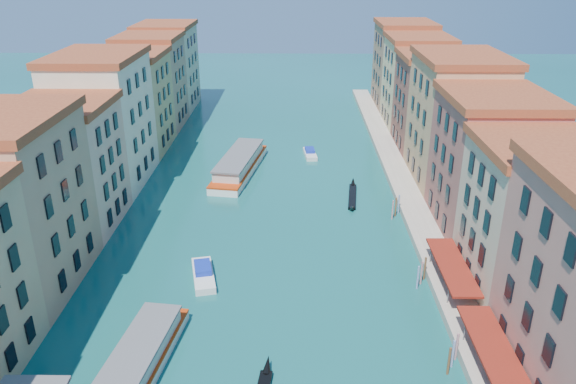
% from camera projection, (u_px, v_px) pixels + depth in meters
% --- Properties ---
extents(left_bank_palazzos, '(12.80, 128.40, 21.00)m').
position_uv_depth(left_bank_palazzos, '(91.00, 136.00, 83.85)').
color(left_bank_palazzos, beige).
rests_on(left_bank_palazzos, ground).
extents(right_bank_palazzos, '(12.80, 128.40, 21.00)m').
position_uv_depth(right_bank_palazzos, '(466.00, 137.00, 83.39)').
color(right_bank_palazzos, '#9C4737').
rests_on(right_bank_palazzos, ground).
extents(quay, '(4.00, 140.00, 1.00)m').
position_uv_depth(quay, '(407.00, 194.00, 87.13)').
color(quay, '#AB9F8A').
rests_on(quay, ground).
extents(restaurant_awnings, '(3.20, 44.55, 3.12)m').
position_uv_depth(restaurant_awnings, '(501.00, 363.00, 47.53)').
color(restaurant_awnings, maroon).
rests_on(restaurant_awnings, ground).
extents(mooring_poles_right, '(1.44, 54.24, 3.20)m').
position_uv_depth(mooring_poles_right, '(445.00, 336.00, 53.56)').
color(mooring_poles_right, brown).
rests_on(mooring_poles_right, ground).
extents(vaporetto_near, '(6.31, 18.22, 2.65)m').
position_uv_depth(vaporetto_near, '(136.00, 364.00, 50.00)').
color(vaporetto_near, silver).
rests_on(vaporetto_near, ground).
extents(vaporetto_far, '(8.35, 22.44, 3.26)m').
position_uv_depth(vaporetto_far, '(239.00, 164.00, 96.65)').
color(vaporetto_far, white).
rests_on(vaporetto_far, ground).
extents(gondola_far, '(2.23, 12.09, 1.71)m').
position_uv_depth(gondola_far, '(352.00, 195.00, 87.03)').
color(gondola_far, black).
rests_on(gondola_far, ground).
extents(motorboat_mid, '(3.87, 7.60, 1.51)m').
position_uv_depth(motorboat_mid, '(203.00, 274.00, 65.32)').
color(motorboat_mid, white).
rests_on(motorboat_mid, ground).
extents(motorboat_far, '(2.64, 6.49, 1.31)m').
position_uv_depth(motorboat_far, '(310.00, 153.00, 104.86)').
color(motorboat_far, silver).
rests_on(motorboat_far, ground).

